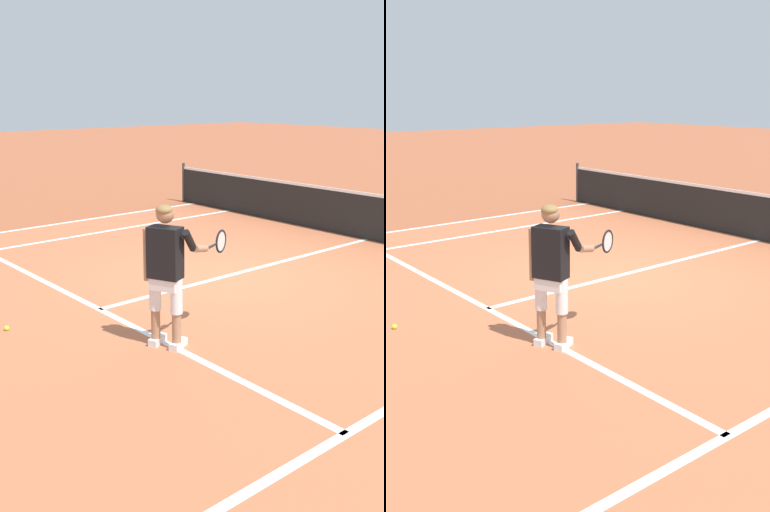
# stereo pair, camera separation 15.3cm
# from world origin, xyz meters

# --- Properties ---
(ground_plane) EXTENTS (80.00, 80.00, 0.00)m
(ground_plane) POSITION_xyz_m (0.00, 0.00, 0.00)
(ground_plane) COLOR #9E5133
(court_inner_surface) EXTENTS (10.98, 10.32, 0.00)m
(court_inner_surface) POSITION_xyz_m (0.00, -0.98, 0.00)
(court_inner_surface) COLOR #B2603D
(court_inner_surface) RESTS_ON ground
(line_service) EXTENTS (8.23, 0.10, 0.01)m
(line_service) POSITION_xyz_m (0.00, -2.42, 0.00)
(line_service) COLOR white
(line_service) RESTS_ON ground
(line_centre_service) EXTENTS (0.10, 6.40, 0.01)m
(line_centre_service) POSITION_xyz_m (0.00, 0.78, 0.00)
(line_centre_service) COLOR white
(line_centre_service) RESTS_ON ground
(line_singles_left) EXTENTS (0.10, 9.92, 0.01)m
(line_singles_left) POSITION_xyz_m (-4.12, -0.98, 0.00)
(line_singles_left) COLOR white
(line_singles_left) RESTS_ON ground
(line_doubles_left) EXTENTS (0.10, 9.92, 0.01)m
(line_doubles_left) POSITION_xyz_m (-5.49, -0.98, 0.00)
(line_doubles_left) COLOR white
(line_doubles_left) RESTS_ON ground
(tennis_net) EXTENTS (11.96, 0.08, 1.07)m
(tennis_net) POSITION_xyz_m (0.00, 3.98, 0.50)
(tennis_net) COLOR #333338
(tennis_net) RESTS_ON ground
(tennis_player) EXTENTS (0.57, 1.23, 1.71)m
(tennis_player) POSITION_xyz_m (1.60, -2.46, 0.99)
(tennis_player) COLOR white
(tennis_player) RESTS_ON ground
(tennis_ball_near_feet) EXTENTS (0.07, 0.07, 0.07)m
(tennis_ball_near_feet) POSITION_xyz_m (-0.10, -3.73, 0.03)
(tennis_ball_near_feet) COLOR #CCE02D
(tennis_ball_near_feet) RESTS_ON ground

